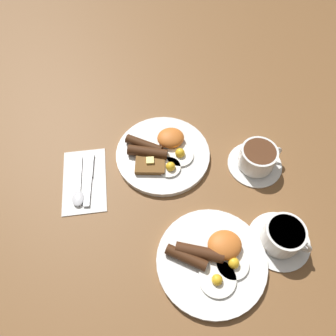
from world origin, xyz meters
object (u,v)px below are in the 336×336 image
(teacup_far, at_px, (282,237))
(knife, at_px, (89,176))
(teacup_near, at_px, (257,159))
(breakfast_plate_far, at_px, (213,259))
(spoon, at_px, (79,193))
(breakfast_plate_near, at_px, (162,153))

(teacup_far, distance_m, knife, 0.50)
(teacup_near, distance_m, teacup_far, 0.22)
(teacup_near, bearing_deg, knife, -5.81)
(breakfast_plate_far, relative_size, spoon, 1.63)
(breakfast_plate_near, bearing_deg, knife, 8.83)
(teacup_far, xyz_separation_m, knife, (0.43, -0.26, -0.02))
(breakfast_plate_near, relative_size, knife, 1.58)
(teacup_near, bearing_deg, breakfast_plate_far, 51.96)
(breakfast_plate_far, xyz_separation_m, knife, (0.26, -0.28, -0.01))
(teacup_far, bearing_deg, teacup_near, -93.72)
(teacup_near, height_order, teacup_far, teacup_far)
(knife, bearing_deg, breakfast_plate_near, 106.52)
(teacup_far, height_order, knife, teacup_far)
(breakfast_plate_far, xyz_separation_m, teacup_far, (-0.17, -0.01, 0.02))
(knife, bearing_deg, spoon, -24.05)
(breakfast_plate_near, height_order, knife, breakfast_plate_near)
(breakfast_plate_far, distance_m, teacup_far, 0.17)
(teacup_near, height_order, spoon, teacup_near)
(teacup_near, distance_m, knife, 0.45)
(teacup_near, relative_size, spoon, 0.95)
(breakfast_plate_far, relative_size, teacup_far, 1.70)
(teacup_near, bearing_deg, spoon, 0.18)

